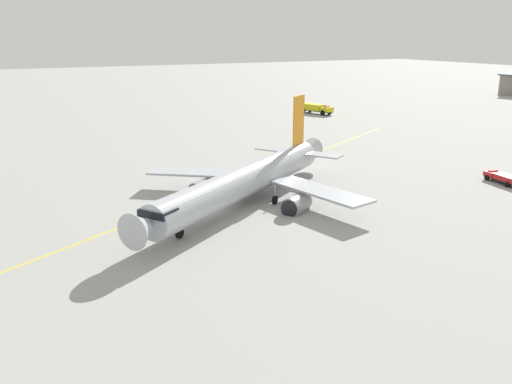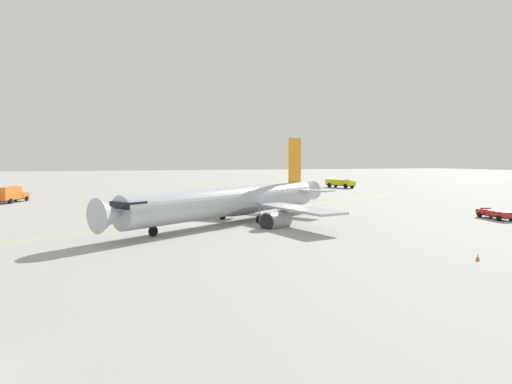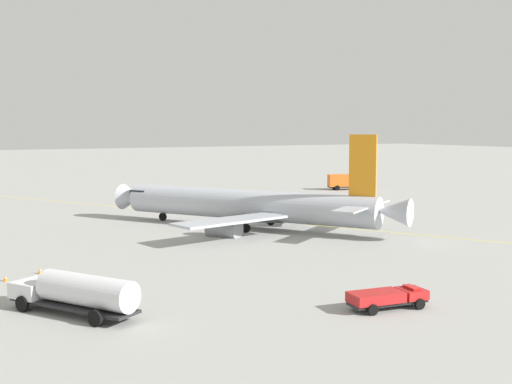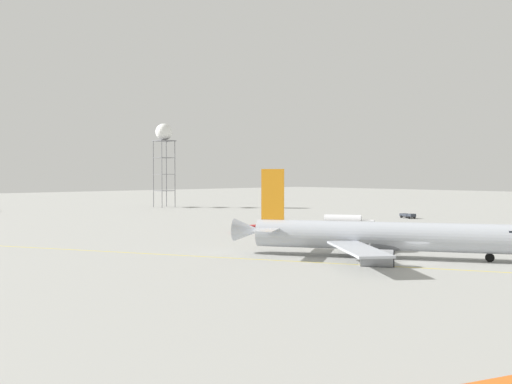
% 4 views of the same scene
% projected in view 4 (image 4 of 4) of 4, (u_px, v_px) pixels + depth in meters
% --- Properties ---
extents(ground_plane, '(600.00, 600.00, 0.00)m').
position_uv_depth(ground_plane, '(419.00, 261.00, 69.73)').
color(ground_plane, '#9E9E99').
extents(airliner_main, '(35.77, 27.41, 12.15)m').
position_uv_depth(airliner_main, '(380.00, 237.00, 72.46)').
color(airliner_main, '#B2B7C1').
rests_on(airliner_main, ground_plane).
extents(ops_pickup_truck, '(2.78, 5.86, 1.41)m').
position_uv_depth(ops_pickup_truck, '(247.00, 228.00, 104.66)').
color(ops_pickup_truck, '#232326').
rests_on(ops_pickup_truck, ground_plane).
extents(baggage_truck_truck, '(4.70, 3.08, 1.22)m').
position_uv_depth(baggage_truck_truck, '(408.00, 215.00, 138.31)').
color(baggage_truck_truck, '#232326').
rests_on(baggage_truck_truck, ground_plane).
extents(fuel_tanker_truck, '(9.75, 7.27, 2.87)m').
position_uv_depth(fuel_tanker_truck, '(347.00, 221.00, 111.15)').
color(fuel_tanker_truck, '#232326').
rests_on(fuel_tanker_truck, ground_plane).
extents(radar_tower, '(5.98, 5.98, 28.15)m').
position_uv_depth(radar_tower, '(164.00, 136.00, 184.70)').
color(radar_tower, slate).
rests_on(radar_tower, ground_plane).
extents(taxiway_centreline, '(106.96, 58.14, 0.01)m').
position_uv_depth(taxiway_centreline, '(380.00, 266.00, 66.23)').
color(taxiway_centreline, yellow).
rests_on(taxiway_centreline, ground_plane).
extents(safety_cone_near, '(0.36, 0.36, 0.55)m').
position_uv_depth(safety_cone_near, '(407.00, 233.00, 100.99)').
color(safety_cone_near, orange).
rests_on(safety_cone_near, ground_plane).
extents(safety_cone_mid, '(0.36, 0.36, 0.55)m').
position_uv_depth(safety_cone_mid, '(409.00, 231.00, 104.10)').
color(safety_cone_mid, orange).
rests_on(safety_cone_mid, ground_plane).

